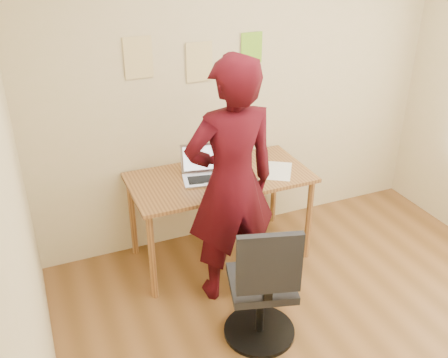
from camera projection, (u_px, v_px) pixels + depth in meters
name	position (u px, v px, depth m)	size (l,w,h in m)	color
room	(383.00, 172.00, 2.57)	(3.58, 3.58, 2.78)	brown
desk	(220.00, 186.00, 3.90)	(1.40, 0.70, 0.74)	#A26F37
laptop	(204.00, 171.00, 3.82)	(0.38, 0.35, 0.24)	#B5B4BC
paper_sheet	(276.00, 171.00, 3.94)	(0.23, 0.33, 0.00)	white
phone	(255.00, 182.00, 3.76)	(0.08, 0.12, 0.01)	black
wall_note_left	(138.00, 58.00, 3.58)	(0.21, 0.00, 0.30)	#E5CD89
wall_note_mid	(199.00, 62.00, 3.77)	(0.21, 0.00, 0.30)	#E5CD89
wall_note_right	(252.00, 48.00, 3.89)	(0.18, 0.00, 0.24)	#7FC82D
office_chair	(263.00, 293.00, 3.17)	(0.50, 0.51, 0.93)	black
person	(231.00, 184.00, 3.39)	(0.66, 0.43, 1.81)	#3B080F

